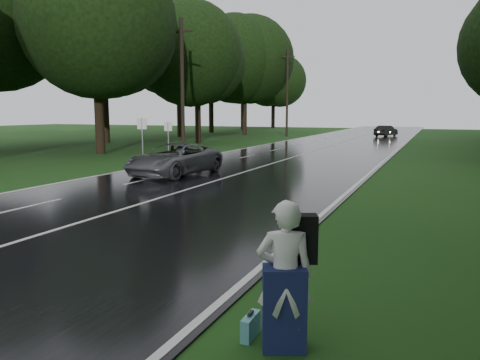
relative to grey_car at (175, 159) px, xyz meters
The scene contains 14 objects.
ground 10.46m from the grey_car, 75.46° to the right, with size 160.00×160.00×0.00m, color #1A4013.
road 10.27m from the grey_car, 75.18° to the left, with size 12.00×140.00×0.04m, color black.
lane_center 10.27m from the grey_car, 75.18° to the left, with size 0.12×140.00×0.01m, color silver.
grey_car is the anchor object (origin of this frame).
far_car 40.49m from the grey_car, 82.29° to the left, with size 1.40×4.01×1.32m, color black.
hitchhiker 16.54m from the grey_car, 53.80° to the right, with size 0.83×0.81×1.95m.
suitcase 16.18m from the grey_car, 55.06° to the right, with size 0.13×0.44×0.31m, color teal.
utility_pole_mid 12.35m from the grey_car, 118.50° to the left, with size 1.80×0.28×9.64m, color black, non-canonical shape.
utility_pole_far 36.33m from the grey_car, 99.32° to the left, with size 1.80×0.28×10.65m, color black, non-canonical shape.
road_sign_a 6.08m from the grey_car, 139.48° to the left, with size 0.63×0.10×2.64m, color white, non-canonical shape.
road_sign_b 8.18m from the grey_car, 124.21° to the left, with size 0.56×0.10×2.35m, color white, non-canonical shape.
tree_left_d 13.58m from the grey_car, 144.55° to the left, with size 9.97×9.97×15.58m, color black, non-canonical shape.
tree_left_e 23.88m from the grey_car, 115.90° to the left, with size 9.05×9.05×14.15m, color black, non-canonical shape.
tree_left_f 39.25m from the grey_car, 108.00° to the left, with size 10.49×10.49×16.40m, color black, non-canonical shape.
Camera 1 is at (8.82, -8.55, 3.01)m, focal length 34.43 mm.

